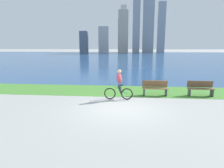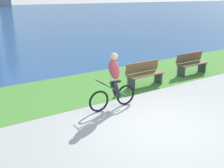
{
  "view_description": "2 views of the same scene",
  "coord_description": "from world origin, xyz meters",
  "views": [
    {
      "loc": [
        0.44,
        -9.06,
        2.97
      ],
      "look_at": [
        -0.51,
        1.0,
        1.0
      ],
      "focal_mm": 31.83,
      "sensor_mm": 36.0,
      "label": 1
    },
    {
      "loc": [
        -4.3,
        -4.59,
        3.28
      ],
      "look_at": [
        -0.42,
        1.39,
        0.88
      ],
      "focal_mm": 43.21,
      "sensor_mm": 36.0,
      "label": 2
    }
  ],
  "objects": [
    {
      "name": "bench_far_along_path",
      "position": [
        4.6,
        2.93,
        0.45
      ],
      "size": [
        1.5,
        0.47,
        0.9
      ],
      "color": "brown",
      "rests_on": "ground"
    },
    {
      "name": "cyclist_lead",
      "position": [
        -0.19,
        1.67,
        0.84
      ],
      "size": [
        1.6,
        0.52,
        1.69
      ],
      "color": "black",
      "rests_on": "ground"
    },
    {
      "name": "ground_plane",
      "position": [
        0.0,
        0.0,
        0.0
      ],
      "size": [
        300.0,
        300.0,
        0.0
      ],
      "primitive_type": "plane",
      "color": "#9E9E99"
    },
    {
      "name": "grass_strip_bayside",
      "position": [
        0.0,
        3.82,
        0.0
      ],
      "size": [
        120.0,
        3.3,
        0.01
      ],
      "primitive_type": "cube",
      "color": "#478433",
      "rests_on": "ground"
    },
    {
      "name": "bench_near_path",
      "position": [
        1.91,
        2.79,
        0.45
      ],
      "size": [
        1.5,
        0.47,
        0.9
      ],
      "color": "brown",
      "rests_on": "ground"
    }
  ]
}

